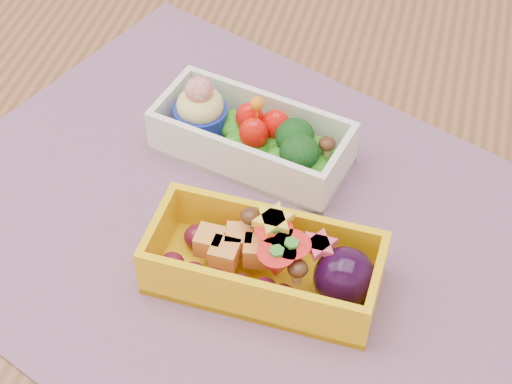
% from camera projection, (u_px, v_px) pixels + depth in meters
% --- Properties ---
extents(table, '(1.20, 0.80, 0.75)m').
position_uv_depth(table, '(285.00, 315.00, 0.70)').
color(table, brown).
rests_on(table, ground).
extents(placemat, '(0.60, 0.53, 0.00)m').
position_uv_depth(placemat, '(245.00, 229.00, 0.63)').
color(placemat, gray).
rests_on(placemat, table).
extents(bento_white, '(0.17, 0.10, 0.07)m').
position_uv_depth(bento_white, '(251.00, 136.00, 0.67)').
color(bento_white, white).
rests_on(bento_white, placemat).
extents(bento_yellow, '(0.17, 0.08, 0.06)m').
position_uv_depth(bento_yellow, '(269.00, 263.00, 0.58)').
color(bento_yellow, yellow).
rests_on(bento_yellow, placemat).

